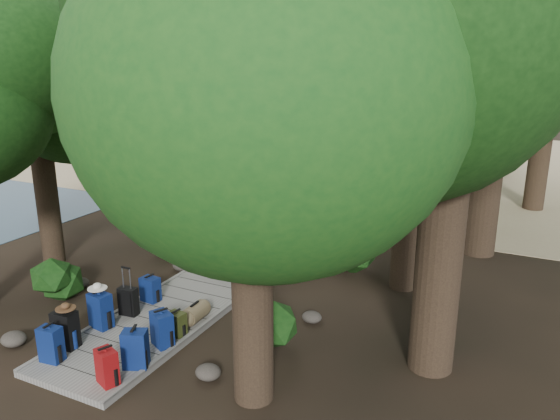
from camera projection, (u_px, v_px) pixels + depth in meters
The scene contains 50 objects.
ground at pixel (222, 281), 13.11m from camera, with size 120.00×120.00×0.00m, color black.
sand_beach at pixel (395, 162), 26.88m from camera, with size 40.00×22.00×0.02m, color tan.
water_bay at pixel (65, 113), 48.20m from camera, with size 50.00×60.00×0.02m, color #284252.
distant_hill at pixel (157, 93), 71.39m from camera, with size 32.00×16.00×12.00m, color black.
boardwalk at pixel (243, 264), 13.95m from camera, with size 2.00×12.00×0.12m, color gray.
backpack_left_a at pixel (51, 342), 9.41m from camera, with size 0.38×0.26×0.70m, color navy, non-canonical shape.
backpack_left_b at pixel (65, 328), 9.85m from camera, with size 0.42×0.30×0.77m, color black, non-canonical shape.
backpack_left_c at pixel (100, 309), 10.57m from camera, with size 0.42×0.30×0.78m, color navy, non-canonical shape.
backpack_left_d at pixel (150, 288), 11.72m from camera, with size 0.39×0.28×0.59m, color navy, non-canonical shape.
backpack_right_a at pixel (107, 365), 8.78m from camera, with size 0.37×0.26×0.66m, color maroon, non-canonical shape.
backpack_right_b at pixel (135, 347), 9.23m from camera, with size 0.41×0.29×0.74m, color navy, non-canonical shape.
backpack_right_c at pixel (162, 327), 9.93m from camera, with size 0.42×0.30×0.71m, color navy, non-canonical shape.
backpack_right_d at pixel (177, 323), 10.31m from camera, with size 0.33×0.24×0.50m, color #38421A, non-canonical shape.
duffel_right_khaki at pixel (195, 313), 10.85m from camera, with size 0.36×0.53×0.36m, color olive, non-canonical shape.
suitcase_on_boardwalk at pixel (128, 301), 11.10m from camera, with size 0.38×0.21×0.59m, color black, non-canonical shape.
lone_suitcase_on_sand at pixel (347, 193), 19.63m from camera, with size 0.45×0.26×0.71m, color black, non-canonical shape.
hat_brown at pixel (65, 306), 9.71m from camera, with size 0.36×0.36×0.11m, color #51351E, non-canonical shape.
hat_white at pixel (97, 286), 10.52m from camera, with size 0.37×0.37×0.12m, color silver, non-canonical shape.
kayak at pixel (290, 172), 23.86m from camera, with size 0.75×3.45×0.34m, color #A6120E.
sun_lounger at pixel (423, 193), 19.83m from camera, with size 0.66×2.04×0.66m, color silver, non-canonical shape.
tree_right_a at pixel (250, 112), 7.45m from camera, with size 5.42×5.42×9.03m, color black, non-canonical shape.
tree_right_b at pixel (458, 39), 8.01m from camera, with size 6.13×6.13×10.95m, color black, non-canonical shape.
tree_right_c at pixel (415, 98), 11.55m from camera, with size 5.02×5.02×8.69m, color black, non-canonical shape.
tree_right_d at pixel (503, 20), 13.21m from camera, with size 6.58×6.58×12.06m, color black, non-canonical shape.
tree_right_e at pixel (474, 96), 16.29m from camera, with size 4.44×4.44×8.00m, color black, non-canonical shape.
tree_right_f at pixel (552, 65), 17.66m from camera, with size 5.45×5.45×9.73m, color black, non-canonical shape.
tree_left_b at pixel (36, 108), 13.19m from camera, with size 4.42×4.42×7.96m, color black, non-canonical shape.
tree_left_c at pixel (156, 102), 16.50m from camera, with size 4.37×4.37×7.61m, color black, non-canonical shape.
tree_back_a at pixel (371, 62), 25.12m from camera, with size 5.56×5.56×9.63m, color black, non-canonical shape.
tree_back_b at pixel (436, 62), 24.86m from camera, with size 5.40×5.40×9.64m, color black, non-canonical shape.
tree_back_c at pixel (507, 80), 23.25m from camera, with size 4.56×4.56×8.21m, color black, non-canonical shape.
tree_back_d at pixel (278, 78), 27.51m from camera, with size 4.79×4.79×7.98m, color black, non-canonical shape.
palm_right_a at pixel (404, 103), 16.52m from camera, with size 4.44×4.44×7.57m, color #143910, non-canonical shape.
palm_right_b at pixel (506, 88), 18.67m from camera, with size 4.22×4.22×8.15m, color #143910, non-canonical shape.
palm_right_c at pixel (446, 91), 22.31m from camera, with size 4.66×4.66×7.42m, color #143910, non-canonical shape.
palm_left_a at pixel (213, 92), 19.74m from camera, with size 4.86×4.86×7.73m, color #143910, non-canonical shape.
rock_left_a at pixel (14, 339), 10.19m from camera, with size 0.49×0.44×0.27m, color #4C473F, non-canonical shape.
rock_left_b at pixel (81, 283), 12.73m from camera, with size 0.40×0.36×0.22m, color #4C473F, non-canonical shape.
rock_left_c at pixel (183, 265), 13.67m from camera, with size 0.54×0.48×0.30m, color #4C473F, non-canonical shape.
rock_left_d at pixel (210, 235), 16.11m from camera, with size 0.27×0.25×0.15m, color #4C473F, non-canonical shape.
rock_right_a at pixel (208, 372), 9.16m from camera, with size 0.45×0.40×0.25m, color #4C473F, non-canonical shape.
rock_right_b at pixel (312, 317), 11.08m from camera, with size 0.41×0.37×0.22m, color #4C473F, non-canonical shape.
rock_right_c at pixel (308, 270), 13.52m from camera, with size 0.34×0.31×0.19m, color #4C473F, non-canonical shape.
rock_right_d at pixel (390, 239), 15.54m from camera, with size 0.53×0.48×0.29m, color #4C473F, non-canonical shape.
shrub_left_a at pixel (56, 280), 11.85m from camera, with size 1.14×1.14×1.03m, color #174D17, non-canonical shape.
shrub_left_b at pixel (170, 241), 14.49m from camera, with size 1.00×1.00×0.90m, color #174D17, non-canonical shape.
shrub_left_c at pixel (221, 197), 18.60m from camera, with size 1.11×1.11×1.00m, color #174D17, non-canonical shape.
shrub_right_a at pixel (269, 326), 10.06m from camera, with size 0.97×0.97×0.87m, color #174D17, non-canonical shape.
shrub_right_b at pixel (355, 250), 13.31m from camera, with size 1.41×1.41×1.27m, color #174D17, non-canonical shape.
shrub_right_c at pixel (366, 212), 17.28m from camera, with size 0.90×0.90×0.81m, color #174D17, non-canonical shape.
Camera 1 is at (6.60, -10.24, 5.32)m, focal length 35.00 mm.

